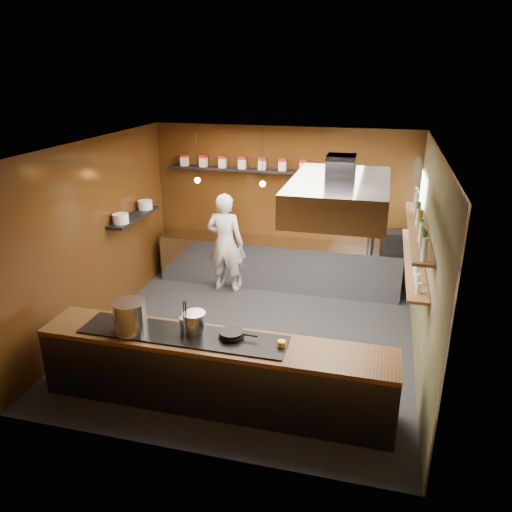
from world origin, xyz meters
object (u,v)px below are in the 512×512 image
(espresso_machine, at_px, (394,241))
(stockpot_large, at_px, (130,317))
(chef, at_px, (225,243))
(extractor_hood, at_px, (339,195))
(stockpot_small, at_px, (194,323))

(espresso_machine, bearing_deg, stockpot_large, -144.68)
(stockpot_large, bearing_deg, espresso_machine, 51.06)
(espresso_machine, relative_size, chef, 0.19)
(extractor_hood, relative_size, espresso_machine, 5.45)
(stockpot_large, distance_m, espresso_machine, 5.00)
(extractor_hood, distance_m, stockpot_small, 2.40)
(stockpot_small, bearing_deg, extractor_hood, 35.54)
(stockpot_large, xyz_separation_m, espresso_machine, (3.14, 3.89, -0.06))
(stockpot_large, xyz_separation_m, stockpot_small, (0.77, 0.17, -0.07))
(extractor_hood, distance_m, stockpot_large, 3.00)
(stockpot_small, height_order, chef, chef)
(stockpot_small, xyz_separation_m, chef, (-0.65, 3.26, -0.13))
(stockpot_small, relative_size, espresso_machine, 0.77)
(stockpot_small, bearing_deg, chef, 101.26)
(espresso_machine, bearing_deg, chef, 172.94)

